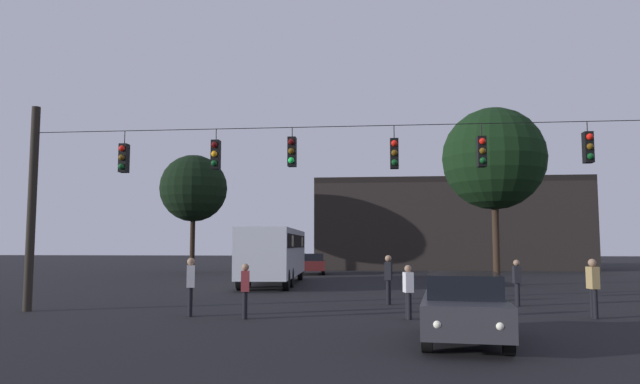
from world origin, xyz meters
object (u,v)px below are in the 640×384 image
(pedestrian_trailing, at_px, (408,289))
(city_bus, at_px, (274,250))
(pedestrian_near_bus, at_px, (388,276))
(pedestrian_far_side, at_px, (191,283))
(car_far_left, at_px, (312,263))
(tree_behind_building, at_px, (194,189))
(pedestrian_crossing_right, at_px, (245,288))
(tree_left_silhouette, at_px, (494,159))
(pedestrian_crossing_center, at_px, (517,280))
(car_near_right, at_px, (464,306))
(pedestrian_crossing_left, at_px, (593,284))

(pedestrian_trailing, bearing_deg, city_bus, 114.84)
(pedestrian_near_bus, xyz_separation_m, pedestrian_far_side, (-6.09, -4.12, -0.01))
(city_bus, distance_m, car_far_left, 11.32)
(tree_behind_building, bearing_deg, pedestrian_far_side, -71.85)
(city_bus, relative_size, pedestrian_crossing_right, 6.86)
(pedestrian_crossing_right, bearing_deg, pedestrian_far_side, 167.39)
(tree_left_silhouette, bearing_deg, car_far_left, 136.09)
(car_far_left, bearing_deg, pedestrian_crossing_center, -65.34)
(city_bus, distance_m, pedestrian_near_bus, 11.77)
(city_bus, relative_size, pedestrian_trailing, 7.04)
(pedestrian_crossing_right, bearing_deg, city_bus, 96.92)
(car_near_right, xyz_separation_m, pedestrian_crossing_left, (4.42, 4.56, 0.21))
(city_bus, bearing_deg, car_near_right, -67.12)
(car_far_left, distance_m, pedestrian_near_bus, 21.93)
(pedestrian_crossing_left, xyz_separation_m, pedestrian_far_side, (-12.06, -0.69, 0.01))
(car_far_left, bearing_deg, city_bus, -94.19)
(city_bus, height_order, tree_left_silhouette, tree_left_silhouette)
(car_near_right, distance_m, pedestrian_crossing_right, 6.80)
(car_near_right, bearing_deg, car_far_left, 103.06)
(car_far_left, distance_m, pedestrian_crossing_left, 27.15)
(car_near_right, distance_m, car_far_left, 30.06)
(car_far_left, bearing_deg, car_near_right, -76.94)
(car_far_left, distance_m, pedestrian_crossing_right, 25.83)
(pedestrian_crossing_left, distance_m, pedestrian_far_side, 12.08)
(car_far_left, height_order, pedestrian_crossing_center, pedestrian_crossing_center)
(pedestrian_trailing, distance_m, pedestrian_far_side, 6.60)
(city_bus, relative_size, car_near_right, 2.48)
(car_near_right, relative_size, tree_behind_building, 0.49)
(car_near_right, bearing_deg, tree_behind_building, 118.36)
(pedestrian_far_side, bearing_deg, car_far_left, 88.08)
(pedestrian_crossing_left, distance_m, tree_behind_building, 33.31)
(pedestrian_far_side, bearing_deg, city_bus, 89.89)
(pedestrian_crossing_center, bearing_deg, pedestrian_near_bus, 179.40)
(tree_left_silhouette, bearing_deg, city_bus, -177.81)
(pedestrian_trailing, relative_size, tree_left_silhouette, 0.16)
(car_far_left, height_order, pedestrian_near_bus, pedestrian_near_bus)
(pedestrian_trailing, xyz_separation_m, tree_behind_building, (-15.19, 26.22, 5.66))
(car_near_right, xyz_separation_m, tree_behind_building, (-16.24, 30.09, 5.75))
(pedestrian_crossing_left, distance_m, pedestrian_crossing_right, 10.33)
(pedestrian_near_bus, height_order, pedestrian_far_side, pedestrian_near_bus)
(pedestrian_crossing_left, bearing_deg, city_bus, 131.74)
(city_bus, relative_size, car_far_left, 2.49)
(city_bus, height_order, pedestrian_crossing_left, city_bus)
(tree_behind_building, bearing_deg, city_bus, -54.39)
(tree_left_silhouette, bearing_deg, pedestrian_crossing_left, -89.94)
(car_far_left, bearing_deg, pedestrian_far_side, -91.92)
(pedestrian_crossing_center, bearing_deg, pedestrian_crossing_left, -67.32)
(pedestrian_crossing_right, bearing_deg, tree_left_silhouette, 55.71)
(car_far_left, height_order, pedestrian_crossing_left, pedestrian_crossing_left)
(city_bus, distance_m, tree_left_silhouette, 13.02)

